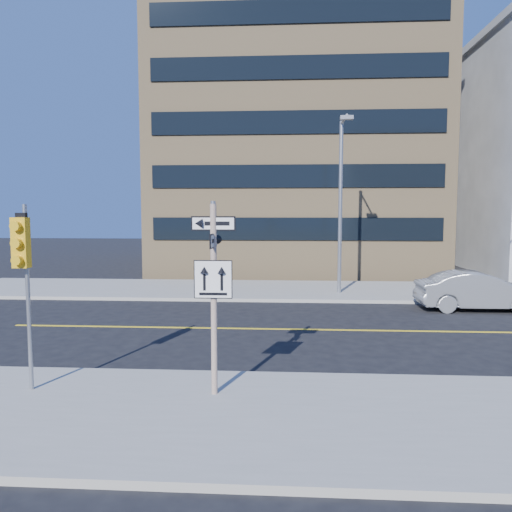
# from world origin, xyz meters

# --- Properties ---
(ground) EXTENTS (120.00, 120.00, 0.00)m
(ground) POSITION_xyz_m (0.00, 0.00, 0.00)
(ground) COLOR black
(ground) RESTS_ON ground
(sign_pole) EXTENTS (0.92, 0.92, 4.06)m
(sign_pole) POSITION_xyz_m (0.00, -2.51, 2.44)
(sign_pole) COLOR silver
(sign_pole) RESTS_ON near_sidewalk
(traffic_signal) EXTENTS (0.32, 0.45, 4.00)m
(traffic_signal) POSITION_xyz_m (-4.00, -2.66, 3.03)
(traffic_signal) COLOR gray
(traffic_signal) RESTS_ON near_sidewalk
(parked_car_b) EXTENTS (1.70, 4.81, 1.58)m
(parked_car_b) POSITION_xyz_m (9.25, 7.77, 0.79)
(parked_car_b) COLOR slate
(parked_car_b) RESTS_ON ground
(streetlight_a) EXTENTS (0.55, 2.25, 8.00)m
(streetlight_a) POSITION_xyz_m (4.00, 10.76, 4.76)
(streetlight_a) COLOR gray
(streetlight_a) RESTS_ON far_sidewalk
(building_brick) EXTENTS (18.00, 18.00, 18.00)m
(building_brick) POSITION_xyz_m (2.00, 25.00, 9.00)
(building_brick) COLOR tan
(building_brick) RESTS_ON ground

